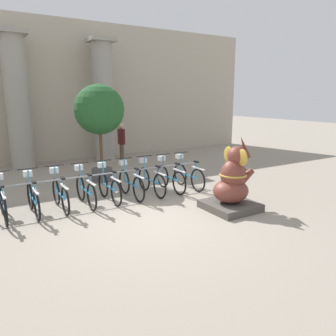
% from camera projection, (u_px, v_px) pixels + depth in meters
% --- Properties ---
extents(ground_plane, '(60.00, 60.00, 0.00)m').
position_uv_depth(ground_plane, '(153.00, 220.00, 7.51)').
color(ground_plane, gray).
extents(building_facade, '(20.00, 0.20, 6.00)m').
position_uv_depth(building_facade, '(57.00, 91.00, 14.06)').
color(building_facade, '#B2A893').
rests_on(building_facade, ground_plane).
extents(column_left, '(1.08, 1.08, 5.16)m').
position_uv_depth(column_left, '(17.00, 101.00, 12.44)').
color(column_left, gray).
rests_on(column_left, ground_plane).
extents(column_right, '(1.08, 1.08, 5.16)m').
position_uv_depth(column_right, '(103.00, 100.00, 14.16)').
color(column_right, gray).
rests_on(column_right, ground_plane).
extents(bike_rack, '(5.75, 0.05, 0.77)m').
position_uv_depth(bike_rack, '(107.00, 177.00, 8.83)').
color(bike_rack, gray).
rests_on(bike_rack, ground_plane).
extents(bicycle_0, '(0.48, 1.66, 1.07)m').
position_uv_depth(bicycle_0, '(3.00, 202.00, 7.48)').
color(bicycle_0, black).
rests_on(bicycle_0, ground_plane).
extents(bicycle_1, '(0.48, 1.66, 1.07)m').
position_uv_depth(bicycle_1, '(33.00, 198.00, 7.78)').
color(bicycle_1, black).
rests_on(bicycle_1, ground_plane).
extents(bicycle_2, '(0.48, 1.66, 1.07)m').
position_uv_depth(bicycle_2, '(60.00, 193.00, 8.15)').
color(bicycle_2, black).
rests_on(bicycle_2, ground_plane).
extents(bicycle_3, '(0.48, 1.66, 1.07)m').
position_uv_depth(bicycle_3, '(85.00, 190.00, 8.48)').
color(bicycle_3, black).
rests_on(bicycle_3, ground_plane).
extents(bicycle_4, '(0.48, 1.66, 1.07)m').
position_uv_depth(bicycle_4, '(109.00, 186.00, 8.81)').
color(bicycle_4, black).
rests_on(bicycle_4, ground_plane).
extents(bicycle_5, '(0.48, 1.66, 1.07)m').
position_uv_depth(bicycle_5, '(131.00, 183.00, 9.14)').
color(bicycle_5, black).
rests_on(bicycle_5, ground_plane).
extents(bicycle_6, '(0.48, 1.66, 1.07)m').
position_uv_depth(bicycle_6, '(151.00, 180.00, 9.46)').
color(bicycle_6, black).
rests_on(bicycle_6, ground_plane).
extents(bicycle_7, '(0.48, 1.66, 1.07)m').
position_uv_depth(bicycle_7, '(170.00, 177.00, 9.79)').
color(bicycle_7, black).
rests_on(bicycle_7, ground_plane).
extents(bicycle_8, '(0.48, 1.66, 1.07)m').
position_uv_depth(bicycle_8, '(188.00, 175.00, 10.09)').
color(bicycle_8, black).
rests_on(bicycle_8, ground_plane).
extents(elephant_statue, '(1.19, 1.19, 1.87)m').
position_uv_depth(elephant_statue, '(232.00, 185.00, 8.13)').
color(elephant_statue, '#4C4742').
rests_on(elephant_statue, ground_plane).
extents(person_pedestrian, '(0.23, 0.47, 1.72)m').
position_uv_depth(person_pedestrian, '(121.00, 140.00, 13.50)').
color(person_pedestrian, brown).
rests_on(person_pedestrian, ground_plane).
extents(potted_tree, '(1.62, 1.62, 3.18)m').
position_uv_depth(potted_tree, '(99.00, 113.00, 10.57)').
color(potted_tree, '#4C4C4C').
rests_on(potted_tree, ground_plane).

